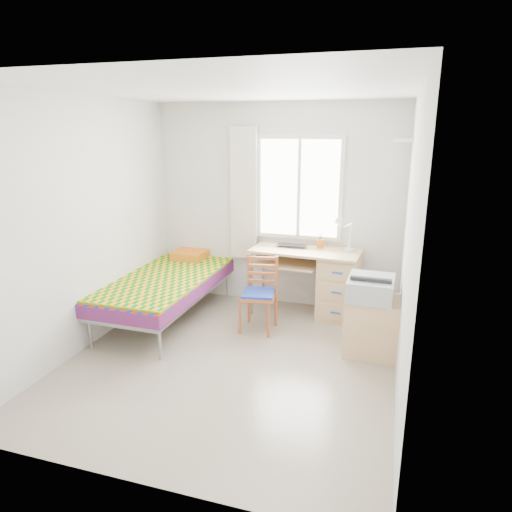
{
  "coord_description": "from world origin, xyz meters",
  "views": [
    {
      "loc": [
        1.46,
        -3.92,
        2.28
      ],
      "look_at": [
        0.09,
        0.55,
        0.96
      ],
      "focal_mm": 32.0,
      "sensor_mm": 36.0,
      "label": 1
    }
  ],
  "objects_px": {
    "bed": "(170,281)",
    "desk": "(334,282)",
    "printer": "(371,287)",
    "cabinet": "(373,326)",
    "chair": "(260,289)"
  },
  "relations": [
    {
      "from": "desk",
      "to": "cabinet",
      "type": "height_order",
      "value": "desk"
    },
    {
      "from": "printer",
      "to": "bed",
      "type": "bearing_deg",
      "value": 175.39
    },
    {
      "from": "printer",
      "to": "cabinet",
      "type": "bearing_deg",
      "value": 1.23
    },
    {
      "from": "cabinet",
      "to": "desk",
      "type": "bearing_deg",
      "value": 123.06
    },
    {
      "from": "chair",
      "to": "cabinet",
      "type": "bearing_deg",
      "value": -20.02
    },
    {
      "from": "chair",
      "to": "cabinet",
      "type": "relative_size",
      "value": 1.44
    },
    {
      "from": "bed",
      "to": "desk",
      "type": "distance_m",
      "value": 2.03
    },
    {
      "from": "bed",
      "to": "printer",
      "type": "height_order",
      "value": "bed"
    },
    {
      "from": "bed",
      "to": "desk",
      "type": "height_order",
      "value": "bed"
    },
    {
      "from": "desk",
      "to": "chair",
      "type": "relative_size",
      "value": 1.57
    },
    {
      "from": "bed",
      "to": "printer",
      "type": "distance_m",
      "value": 2.44
    },
    {
      "from": "bed",
      "to": "desk",
      "type": "bearing_deg",
      "value": 17.98
    },
    {
      "from": "bed",
      "to": "desk",
      "type": "relative_size",
      "value": 1.59
    },
    {
      "from": "chair",
      "to": "cabinet",
      "type": "height_order",
      "value": "chair"
    },
    {
      "from": "desk",
      "to": "printer",
      "type": "distance_m",
      "value": 1.02
    }
  ]
}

